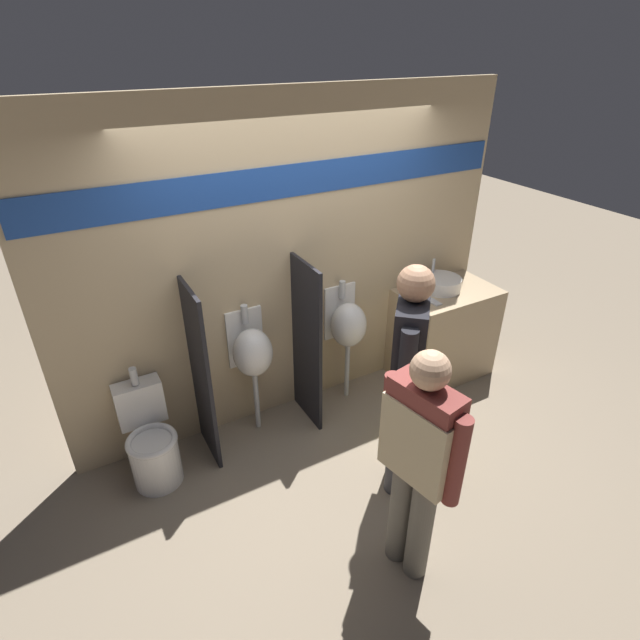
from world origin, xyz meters
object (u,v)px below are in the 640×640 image
sink_basin (441,283)px  person_in_vest (419,454)px  urinal_near_counter (252,352)px  shopping_bag (421,440)px  toilet (151,444)px  cell_phone (434,302)px  urinal_far (348,325)px  person_with_lanyard (406,375)px

sink_basin → person_in_vest: 2.23m
sink_basin → urinal_near_counter: sink_basin is taller
urinal_near_counter → shopping_bag: bearing=-46.8°
sink_basin → toilet: 2.86m
cell_phone → toilet: bearing=177.1°
urinal_far → toilet: 1.88m
urinal_far → person_with_lanyard: size_ratio=0.64×
cell_phone → shopping_bag: bearing=-131.8°
sink_basin → person_with_lanyard: person_with_lanyard is taller
urinal_far → person_in_vest: 1.79m
person_in_vest → urinal_far: bearing=-29.8°
urinal_near_counter → toilet: (-0.91, -0.13, -0.46)m
cell_phone → person_in_vest: (-1.32, -1.42, 0.02)m
shopping_bag → cell_phone: bearing=48.2°
toilet → person_in_vest: 2.07m
person_with_lanyard → urinal_near_counter: bearing=73.8°
urinal_far → shopping_bag: bearing=-86.9°
cell_phone → person_in_vest: bearing=-133.1°
person_with_lanyard → shopping_bag: bearing=-35.0°
sink_basin → urinal_near_counter: (-1.87, 0.08, -0.21)m
cell_phone → person_in_vest: size_ratio=0.09×
urinal_far → shopping_bag: size_ratio=2.08×
person_in_vest → person_with_lanyard: 0.69m
toilet → shopping_bag: bearing=-25.5°
toilet → urinal_far: bearing=4.2°
shopping_bag → urinal_far: bearing=93.1°
person_with_lanyard → cell_phone: bearing=-7.5°
cell_phone → shopping_bag: size_ratio=0.25×
sink_basin → urinal_near_counter: size_ratio=0.32×
cell_phone → person_with_lanyard: size_ratio=0.08×
person_in_vest → urinal_near_counter: bearing=0.2°
shopping_bag → sink_basin: bearing=46.0°
toilet → person_with_lanyard: size_ratio=0.50×
cell_phone → urinal_far: (-0.74, 0.26, -0.15)m
cell_phone → person_with_lanyard: (-0.96, -0.83, 0.07)m
cell_phone → urinal_far: bearing=160.5°
toilet → cell_phone: bearing=-2.9°
person_with_lanyard → person_in_vest: bearing=-169.8°
person_with_lanyard → toilet: bearing=100.7°
toilet → shopping_bag: (1.87, -0.89, -0.09)m
cell_phone → toilet: cell_phone is taller
cell_phone → urinal_near_counter: 1.67m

